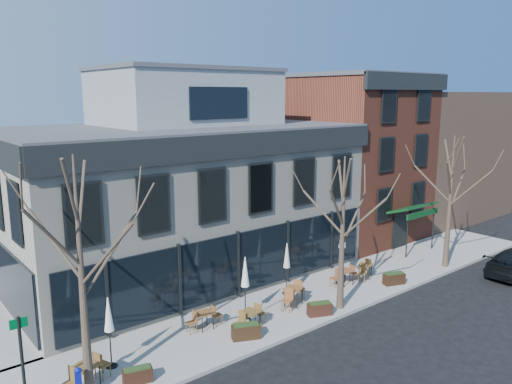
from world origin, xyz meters
TOP-DOWN VIEW (x-y plane):
  - ground at (0.00, 0.00)m, footprint 120.00×120.00m
  - sidewalk_front at (3.25, -2.15)m, footprint 33.50×4.70m
  - corner_building at (0.07, 5.07)m, footprint 18.39×10.39m
  - red_brick_building at (13.00, 4.98)m, footprint 8.20×11.78m
  - bg_building at (23.00, 6.00)m, footprint 12.00×12.00m
  - tree_corner at (-8.49, -3.20)m, footprint 3.93×3.98m
  - tree_mid at (3.01, -3.90)m, footprint 3.50×3.55m
  - tree_right at (12.01, -3.90)m, footprint 3.72×3.77m
  - sign_pole at (-10.50, -3.50)m, footprint 0.50×0.10m
  - call_box at (-8.93, -3.48)m, footprint 0.25×0.25m
  - cafe_set_0 at (-8.45, -2.83)m, footprint 1.94×1.11m
  - cafe_set_1 at (-3.01, -1.72)m, footprint 1.69×0.71m
  - cafe_set_2 at (-1.53, -2.93)m, footprint 1.84×0.83m
  - cafe_set_3 at (1.51, -2.34)m, footprint 2.01×1.27m
  - cafe_set_4 at (5.37, -2.13)m, footprint 1.84×0.80m
  - cafe_set_5 at (6.99, -2.16)m, footprint 1.73×1.11m
  - umbrella_0 at (-7.27, -2.10)m, footprint 0.43×0.43m
  - umbrella_1 at (-1.05, -1.99)m, footprint 0.45×0.45m
  - umbrella_2 at (2.19, -1.14)m, footprint 0.42×0.42m
  - umbrella_4 at (6.14, -1.22)m, footprint 0.49×0.49m
  - planter_0 at (-6.99, -3.64)m, footprint 1.07×0.64m
  - planter_1 at (-2.19, -3.50)m, footprint 1.23×0.88m
  - planter_2 at (1.70, -3.85)m, footprint 1.17×0.84m
  - planter_3 at (7.38, -3.71)m, footprint 1.21×0.80m

SIDE VIEW (x-z plane):
  - ground at x=0.00m, z-range 0.00..0.00m
  - sidewalk_front at x=3.25m, z-range 0.00..0.15m
  - planter_0 at x=-6.99m, z-range 0.15..0.71m
  - planter_2 at x=1.70m, z-range 0.15..0.75m
  - planter_3 at x=7.38m, z-range 0.15..0.78m
  - planter_1 at x=-2.19m, z-range 0.15..0.79m
  - cafe_set_1 at x=-3.01m, z-range 0.16..1.05m
  - cafe_set_5 at x=6.99m, z-range 0.16..1.06m
  - cafe_set_2 at x=-1.53m, z-range 0.16..1.11m
  - cafe_set_4 at x=5.37m, z-range 0.16..1.11m
  - cafe_set_0 at x=-8.45m, z-range 0.16..1.16m
  - cafe_set_3 at x=1.51m, z-range 0.16..1.21m
  - call_box at x=-8.93m, z-range 0.19..1.43m
  - umbrella_2 at x=2.19m, z-range 0.69..3.30m
  - umbrella_0 at x=-7.27m, z-range 0.70..3.36m
  - sign_pole at x=-10.50m, z-range 0.37..3.77m
  - umbrella_1 at x=-1.05m, z-range 0.73..3.53m
  - umbrella_4 at x=6.14m, z-range 0.78..3.86m
  - tree_mid at x=3.01m, z-range 0.27..7.31m
  - tree_right at x=12.01m, z-range 0.28..7.76m
  - tree_corner at x=-8.49m, z-range 0.29..8.21m
  - corner_building at x=0.07m, z-range -0.83..10.27m
  - bg_building at x=23.00m, z-range 0.00..10.00m
  - red_brick_building at x=13.00m, z-range 0.05..11.22m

